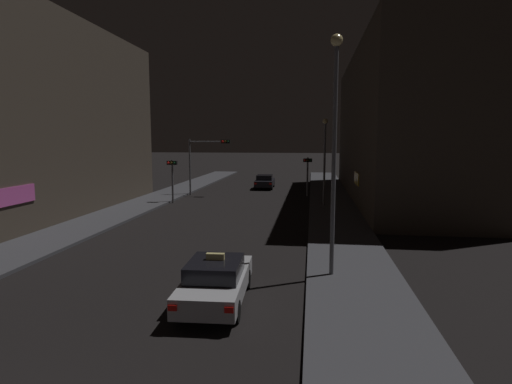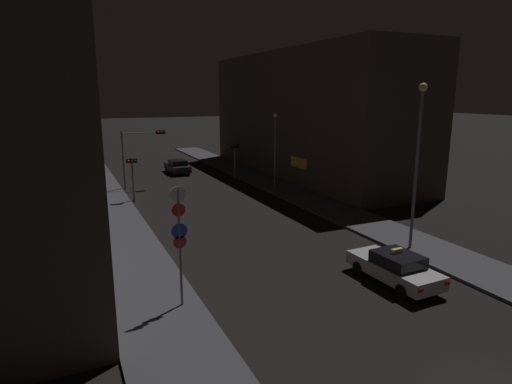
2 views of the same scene
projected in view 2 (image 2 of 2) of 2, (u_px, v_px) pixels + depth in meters
name	position (u px, v px, depth m)	size (l,w,h in m)	color
sidewalk_left	(106.00, 201.00, 33.46)	(3.48, 60.27, 0.15)	#424247
sidewalk_right	(275.00, 185.00, 39.34)	(3.48, 60.27, 0.15)	#424247
building_facade_right	(306.00, 114.00, 44.59)	(8.24, 29.85, 12.25)	#473D33
taxi	(395.00, 267.00, 19.08)	(1.97, 4.52, 1.62)	#B7B7BC
far_car	(177.00, 166.00, 45.64)	(1.90, 4.49, 1.42)	black
traffic_light_overhead	(139.00, 147.00, 37.70)	(3.83, 0.41, 5.13)	slate
traffic_light_left_kerb	(132.00, 170.00, 33.02)	(0.80, 0.42, 3.48)	slate
traffic_light_right_kerb	(235.00, 153.00, 42.30)	(0.80, 0.41, 3.47)	slate
sign_pole_left	(179.00, 235.00, 16.32)	(0.61, 0.10, 4.74)	slate
street_lamp_near_block	(418.00, 150.00, 22.12)	(0.43, 0.43, 8.57)	slate
street_lamp_far_block	(275.00, 144.00, 37.09)	(0.38, 0.38, 6.45)	slate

